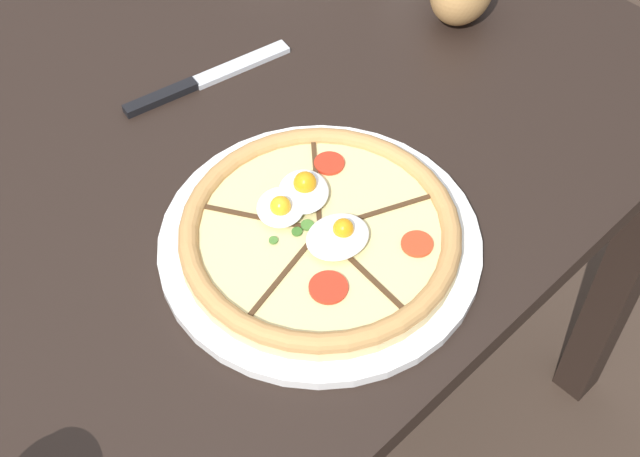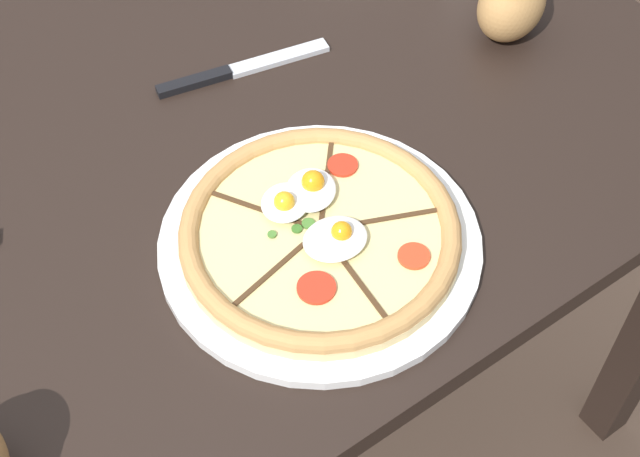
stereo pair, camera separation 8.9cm
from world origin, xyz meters
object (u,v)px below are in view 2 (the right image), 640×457
object	(u,v)px
pizza	(320,235)
knife_main	(242,69)
bread_piece_mid	(512,1)
dining_table	(139,179)

from	to	relation	value
pizza	knife_main	world-z (taller)	pizza
pizza	bread_piece_mid	world-z (taller)	bread_piece_mid
bread_piece_mid	knife_main	distance (m)	0.34
dining_table	knife_main	xyz separation A→B (m)	(0.16, -0.00, 0.10)
pizza	dining_table	bearing A→B (deg)	105.77
dining_table	knife_main	bearing A→B (deg)	-1.08
pizza	bread_piece_mid	size ratio (longest dim) A/B	2.69
pizza	bread_piece_mid	xyz separation A→B (m)	(0.39, 0.14, 0.03)
bread_piece_mid	knife_main	bearing A→B (deg)	157.04
knife_main	pizza	bearing A→B (deg)	-94.62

